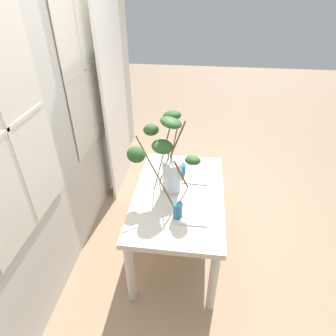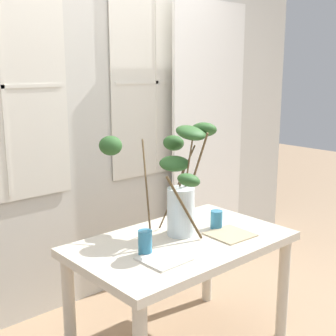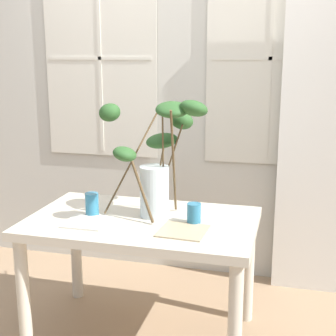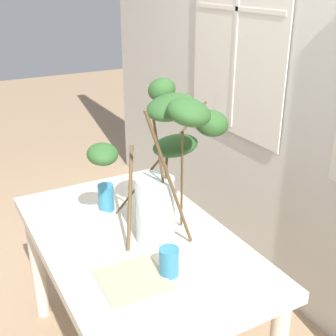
{
  "view_description": "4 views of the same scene",
  "coord_description": "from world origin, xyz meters",
  "px_view_note": "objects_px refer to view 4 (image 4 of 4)",
  "views": [
    {
      "loc": [
        -1.99,
        -0.15,
        2.34
      ],
      "look_at": [
        0.04,
        0.1,
        0.96
      ],
      "focal_mm": 31.13,
      "sensor_mm": 36.0,
      "label": 1
    },
    {
      "loc": [
        -1.74,
        -1.83,
        1.71
      ],
      "look_at": [
        -0.01,
        0.11,
        1.14
      ],
      "focal_mm": 48.97,
      "sensor_mm": 36.0,
      "label": 2
    },
    {
      "loc": [
        0.8,
        -2.44,
        1.62
      ],
      "look_at": [
        0.12,
        0.12,
        0.99
      ],
      "focal_mm": 51.58,
      "sensor_mm": 36.0,
      "label": 3
    },
    {
      "loc": [
        1.53,
        -0.68,
        1.77
      ],
      "look_at": [
        0.13,
        0.09,
        1.08
      ],
      "focal_mm": 47.96,
      "sensor_mm": 36.0,
      "label": 4
    }
  ],
  "objects_px": {
    "plate_square_right": "(133,280)",
    "plate_square_left": "(83,217)",
    "dining_table": "(136,257)",
    "drinking_glass_blue_right": "(169,262)",
    "drinking_glass_blue_left": "(106,198)",
    "vase_with_branches": "(164,165)"
  },
  "relations": [
    {
      "from": "plate_square_right",
      "to": "plate_square_left",
      "type": "bearing_deg",
      "value": -179.23
    },
    {
      "from": "dining_table",
      "to": "drinking_glass_blue_right",
      "type": "bearing_deg",
      "value": 0.15
    },
    {
      "from": "drinking_glass_blue_left",
      "to": "plate_square_left",
      "type": "height_order",
      "value": "drinking_glass_blue_left"
    },
    {
      "from": "drinking_glass_blue_right",
      "to": "plate_square_left",
      "type": "xyz_separation_m",
      "value": [
        -0.57,
        -0.15,
        -0.05
      ]
    },
    {
      "from": "dining_table",
      "to": "plate_square_left",
      "type": "xyz_separation_m",
      "value": [
        -0.27,
        -0.14,
        0.11
      ]
    },
    {
      "from": "drinking_glass_blue_left",
      "to": "plate_square_right",
      "type": "distance_m",
      "value": 0.57
    },
    {
      "from": "plate_square_left",
      "to": "vase_with_branches",
      "type": "bearing_deg",
      "value": 37.09
    },
    {
      "from": "drinking_glass_blue_right",
      "to": "plate_square_right",
      "type": "distance_m",
      "value": 0.15
    },
    {
      "from": "drinking_glass_blue_left",
      "to": "dining_table",
      "type": "bearing_deg",
      "value": 3.73
    },
    {
      "from": "plate_square_left",
      "to": "plate_square_right",
      "type": "xyz_separation_m",
      "value": [
        0.54,
        0.01,
        -0.0
      ]
    },
    {
      "from": "dining_table",
      "to": "drinking_glass_blue_left",
      "type": "relative_size",
      "value": 9.54
    },
    {
      "from": "drinking_glass_blue_left",
      "to": "plate_square_left",
      "type": "distance_m",
      "value": 0.14
    },
    {
      "from": "vase_with_branches",
      "to": "drinking_glass_blue_right",
      "type": "xyz_separation_m",
      "value": [
        0.24,
        -0.1,
        -0.28
      ]
    },
    {
      "from": "dining_table",
      "to": "vase_with_branches",
      "type": "xyz_separation_m",
      "value": [
        0.06,
        0.11,
        0.44
      ]
    },
    {
      "from": "vase_with_branches",
      "to": "plate_square_right",
      "type": "distance_m",
      "value": 0.46
    },
    {
      "from": "vase_with_branches",
      "to": "drinking_glass_blue_right",
      "type": "relative_size",
      "value": 6.61
    },
    {
      "from": "drinking_glass_blue_left",
      "to": "plate_square_right",
      "type": "xyz_separation_m",
      "value": [
        0.56,
        -0.12,
        -0.06
      ]
    },
    {
      "from": "drinking_glass_blue_right",
      "to": "plate_square_left",
      "type": "distance_m",
      "value": 0.59
    },
    {
      "from": "vase_with_branches",
      "to": "plate_square_right",
      "type": "relative_size",
      "value": 3.1
    },
    {
      "from": "plate_square_left",
      "to": "plate_square_right",
      "type": "height_order",
      "value": "plate_square_left"
    },
    {
      "from": "vase_with_branches",
      "to": "dining_table",
      "type": "bearing_deg",
      "value": -120.5
    },
    {
      "from": "dining_table",
      "to": "drinking_glass_blue_right",
      "type": "height_order",
      "value": "drinking_glass_blue_right"
    }
  ]
}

